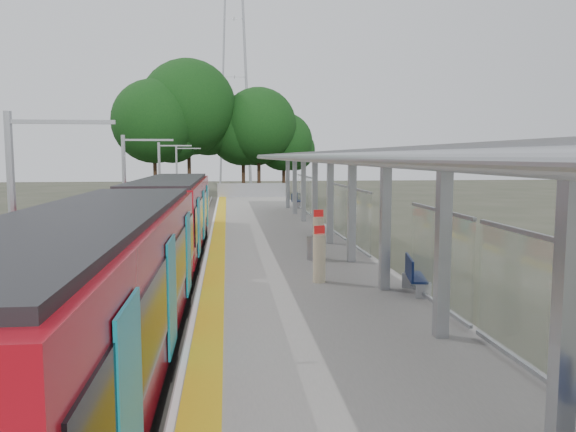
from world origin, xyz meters
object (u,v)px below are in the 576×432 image
(info_pillar_near, at_px, (319,258))
(info_pillar_far, at_px, (318,238))
(bench_mid, at_px, (413,274))
(bench_far, at_px, (296,200))
(litter_bin, at_px, (312,248))
(train, at_px, (149,240))

(info_pillar_near, distance_m, info_pillar_far, 3.55)
(bench_mid, height_order, info_pillar_near, info_pillar_near)
(bench_far, xyz_separation_m, litter_bin, (-1.87, -19.76, -0.13))
(info_pillar_near, height_order, litter_bin, info_pillar_near)
(train, xyz_separation_m, bench_mid, (7.12, -3.09, -0.55))
(bench_mid, bearing_deg, train, 168.01)
(bench_mid, height_order, litter_bin, bench_mid)
(info_pillar_far, bearing_deg, info_pillar_near, -112.23)
(train, bearing_deg, bench_mid, -23.46)
(litter_bin, bearing_deg, bench_mid, -69.46)
(bench_far, distance_m, info_pillar_far, 19.75)
(info_pillar_far, height_order, litter_bin, info_pillar_far)
(train, bearing_deg, info_pillar_near, -17.21)
(bench_mid, relative_size, info_pillar_far, 0.85)
(litter_bin, bearing_deg, info_pillar_far, 19.91)
(info_pillar_near, bearing_deg, info_pillar_far, 62.27)
(bench_far, height_order, info_pillar_near, info_pillar_near)
(bench_far, xyz_separation_m, info_pillar_near, (-2.20, -23.19, 0.16))
(bench_far, height_order, info_pillar_far, info_pillar_far)
(bench_far, bearing_deg, info_pillar_near, -74.30)
(info_pillar_near, bearing_deg, bench_mid, -54.27)
(bench_mid, distance_m, litter_bin, 5.33)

